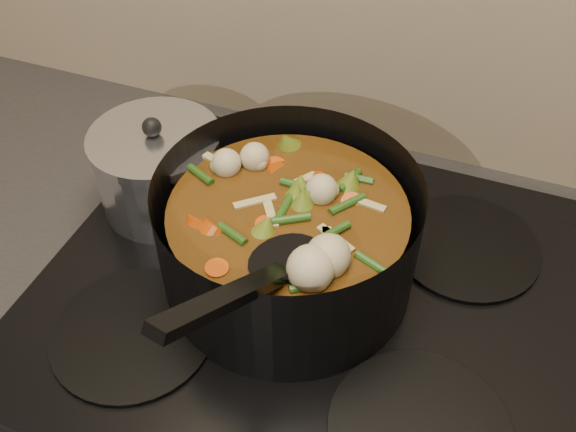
% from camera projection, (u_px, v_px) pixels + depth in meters
% --- Properties ---
extents(stovetop, '(0.62, 0.54, 0.03)m').
position_uv_depth(stovetop, '(309.00, 293.00, 0.76)').
color(stovetop, black).
rests_on(stovetop, counter).
extents(stockpot, '(0.38, 0.44, 0.21)m').
position_uv_depth(stockpot, '(288.00, 237.00, 0.72)').
color(stockpot, black).
rests_on(stockpot, stovetop).
extents(saucepan, '(0.16, 0.16, 0.13)m').
position_uv_depth(saucepan, '(160.00, 169.00, 0.82)').
color(saucepan, silver).
rests_on(saucepan, stovetop).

